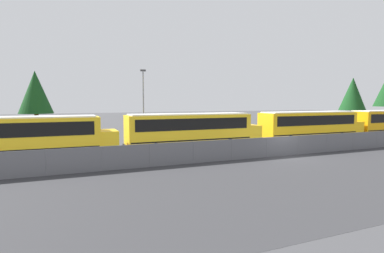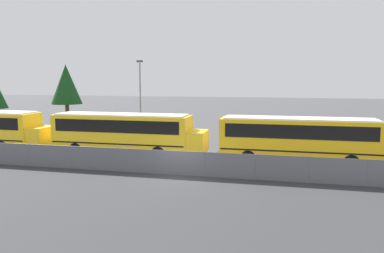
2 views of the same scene
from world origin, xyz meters
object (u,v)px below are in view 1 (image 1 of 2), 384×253
at_px(school_bus_3, 310,124).
at_px(light_pole, 143,102).
at_px(school_bus_2, 192,129).
at_px(tree_3, 353,94).
at_px(tree_1, 35,93).
at_px(school_bus_1, 21,136).

height_order(school_bus_3, light_pole, light_pole).
bearing_deg(school_bus_3, school_bus_2, -179.99).
height_order(school_bus_2, tree_3, tree_3).
xyz_separation_m(school_bus_2, tree_3, (34.30, 12.65, 3.59)).
distance_m(school_bus_3, tree_1, 29.50).
distance_m(school_bus_2, tree_1, 18.86).
bearing_deg(school_bus_2, tree_3, 20.24).
bearing_deg(school_bus_1, tree_1, 91.08).
bearing_deg(school_bus_3, light_pole, 149.70).
xyz_separation_m(light_pole, tree_3, (36.44, 3.73, 1.27)).
bearing_deg(tree_3, school_bus_1, -164.42).
relative_size(school_bus_3, tree_3, 1.46).
distance_m(school_bus_1, school_bus_3, 25.92).
distance_m(school_bus_2, school_bus_3, 13.13).
bearing_deg(school_bus_1, school_bus_2, 2.15).
bearing_deg(light_pole, school_bus_2, -76.55).
height_order(school_bus_1, light_pole, light_pole).
distance_m(school_bus_3, light_pole, 17.82).
relative_size(school_bus_1, light_pole, 1.56).
bearing_deg(school_bus_2, school_bus_1, -177.85).
bearing_deg(tree_3, tree_1, 179.32).
height_order(school_bus_3, tree_1, tree_1).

